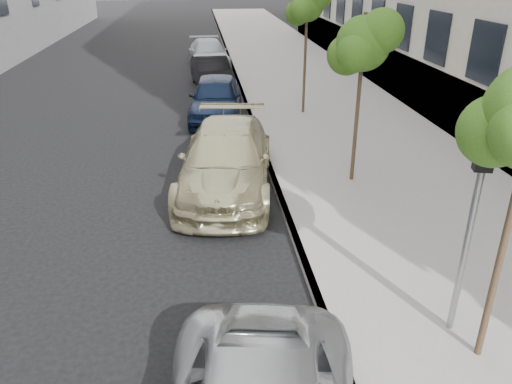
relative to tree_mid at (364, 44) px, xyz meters
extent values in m
cube|color=gray|center=(1.07, 16.00, -3.54)|extent=(6.40, 72.00, 0.14)
cube|color=#9E9B93|center=(-2.05, 16.00, -3.54)|extent=(0.15, 72.00, 0.14)
cylinder|color=#38281C|center=(-0.03, -6.50, -1.30)|extent=(0.10, 0.10, 4.33)
sphere|color=#255916|center=(-0.33, -6.25, -0.14)|extent=(0.91, 0.91, 0.91)
cylinder|color=#38281C|center=(-0.03, 0.00, -1.39)|extent=(0.10, 0.10, 4.17)
sphere|color=#255916|center=(-0.03, 0.00, 0.00)|extent=(1.30, 1.30, 1.30)
sphere|color=#255916|center=(0.32, -0.20, 0.30)|extent=(1.04, 1.04, 1.04)
sphere|color=#255916|center=(-0.33, 0.25, -0.30)|extent=(0.97, 0.97, 0.97)
cylinder|color=#38281C|center=(-0.03, 6.50, -1.19)|extent=(0.10, 0.10, 4.56)
sphere|color=#255916|center=(-0.03, 6.50, 0.39)|extent=(1.18, 1.18, 1.18)
sphere|color=#255916|center=(-0.33, 6.75, 0.09)|extent=(0.89, 0.89, 0.89)
cylinder|color=#939699|center=(-0.17, -5.92, -2.14)|extent=(0.10, 0.10, 2.67)
cube|color=black|center=(-0.17, -5.92, -0.60)|extent=(0.28, 0.23, 0.42)
cube|color=red|center=(-0.17, -5.92, -0.33)|extent=(0.16, 0.13, 0.12)
imported|color=tan|center=(-3.33, 0.07, -2.81)|extent=(2.97, 5.79, 1.61)
imported|color=#0E1A31|center=(-3.33, 6.47, -2.82)|extent=(2.26, 4.78, 1.58)
imported|color=black|center=(-3.33, 11.52, -2.91)|extent=(2.02, 4.42, 1.41)
imported|color=#9C9FA4|center=(-3.33, 16.72, -2.89)|extent=(2.41, 5.09, 1.43)
camera|label=1|loc=(-3.90, -11.75, 1.76)|focal=35.00mm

